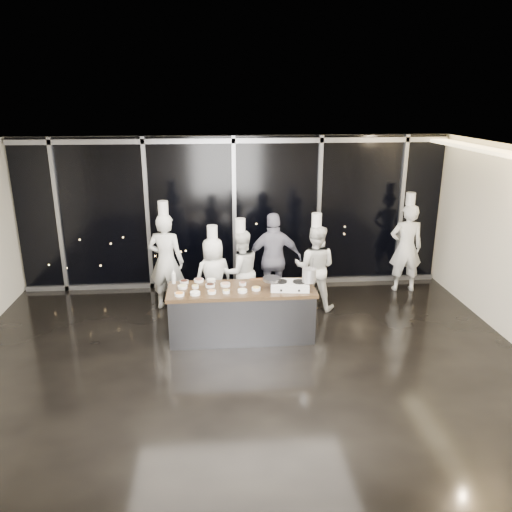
{
  "coord_description": "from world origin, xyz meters",
  "views": [
    {
      "loc": [
        -0.41,
        -6.85,
        3.97
      ],
      "look_at": [
        0.27,
        1.2,
        1.36
      ],
      "focal_mm": 35.0,
      "sensor_mm": 36.0,
      "label": 1
    }
  ],
  "objects_px": {
    "stove": "(290,285)",
    "chef_center": "(241,271)",
    "chef_left": "(213,276)",
    "guest": "(274,260)",
    "chef_right": "(315,267)",
    "stock_pot": "(309,275)",
    "chef_side": "(406,247)",
    "frying_pan": "(271,279)",
    "chef_far_left": "(166,261)",
    "demo_counter": "(242,313)"
  },
  "relations": [
    {
      "from": "chef_far_left",
      "to": "guest",
      "type": "relative_size",
      "value": 1.15
    },
    {
      "from": "frying_pan",
      "to": "chef_left",
      "type": "xyz_separation_m",
      "value": [
        -0.96,
        1.03,
        -0.3
      ]
    },
    {
      "from": "chef_center",
      "to": "stove",
      "type": "bearing_deg",
      "value": 101.62
    },
    {
      "from": "guest",
      "to": "demo_counter",
      "type": "bearing_deg",
      "value": 60.7
    },
    {
      "from": "guest",
      "to": "stock_pot",
      "type": "bearing_deg",
      "value": 102.28
    },
    {
      "from": "chef_center",
      "to": "chef_right",
      "type": "xyz_separation_m",
      "value": [
        1.42,
        0.01,
        0.03
      ]
    },
    {
      "from": "frying_pan",
      "to": "guest",
      "type": "bearing_deg",
      "value": 88.47
    },
    {
      "from": "stove",
      "to": "chef_side",
      "type": "relative_size",
      "value": 0.32
    },
    {
      "from": "chef_far_left",
      "to": "chef_right",
      "type": "height_order",
      "value": "chef_far_left"
    },
    {
      "from": "stock_pot",
      "to": "chef_side",
      "type": "distance_m",
      "value": 3.21
    },
    {
      "from": "stove",
      "to": "chef_center",
      "type": "relative_size",
      "value": 0.37
    },
    {
      "from": "stove",
      "to": "chef_left",
      "type": "height_order",
      "value": "chef_left"
    },
    {
      "from": "chef_far_left",
      "to": "chef_center",
      "type": "height_order",
      "value": "chef_far_left"
    },
    {
      "from": "stove",
      "to": "chef_left",
      "type": "relative_size",
      "value": 0.39
    },
    {
      "from": "chef_side",
      "to": "chef_right",
      "type": "bearing_deg",
      "value": 24.85
    },
    {
      "from": "chef_side",
      "to": "guest",
      "type": "bearing_deg",
      "value": 14.84
    },
    {
      "from": "chef_center",
      "to": "chef_side",
      "type": "height_order",
      "value": "chef_side"
    },
    {
      "from": "chef_far_left",
      "to": "guest",
      "type": "height_order",
      "value": "chef_far_left"
    },
    {
      "from": "demo_counter",
      "to": "chef_side",
      "type": "relative_size",
      "value": 1.17
    },
    {
      "from": "stove",
      "to": "chef_side",
      "type": "distance_m",
      "value": 3.41
    },
    {
      "from": "chef_far_left",
      "to": "chef_side",
      "type": "height_order",
      "value": "chef_far_left"
    },
    {
      "from": "stock_pot",
      "to": "chef_side",
      "type": "relative_size",
      "value": 0.11
    },
    {
      "from": "chef_left",
      "to": "chef_side",
      "type": "relative_size",
      "value": 0.83
    },
    {
      "from": "frying_pan",
      "to": "chef_right",
      "type": "bearing_deg",
      "value": 57.54
    },
    {
      "from": "chef_right",
      "to": "chef_left",
      "type": "bearing_deg",
      "value": 23.88
    },
    {
      "from": "stock_pot",
      "to": "demo_counter",
      "type": "bearing_deg",
      "value": 171.81
    },
    {
      "from": "chef_left",
      "to": "stove",
      "type": "bearing_deg",
      "value": 117.99
    },
    {
      "from": "chef_left",
      "to": "chef_right",
      "type": "bearing_deg",
      "value": 162.99
    },
    {
      "from": "chef_center",
      "to": "guest",
      "type": "bearing_deg",
      "value": -178.16
    },
    {
      "from": "demo_counter",
      "to": "guest",
      "type": "bearing_deg",
      "value": 62.72
    },
    {
      "from": "stove",
      "to": "guest",
      "type": "height_order",
      "value": "guest"
    },
    {
      "from": "chef_far_left",
      "to": "chef_left",
      "type": "height_order",
      "value": "chef_far_left"
    },
    {
      "from": "demo_counter",
      "to": "stock_pot",
      "type": "distance_m",
      "value": 1.32
    },
    {
      "from": "guest",
      "to": "chef_right",
      "type": "xyz_separation_m",
      "value": [
        0.76,
        -0.25,
        -0.09
      ]
    },
    {
      "from": "chef_left",
      "to": "chef_side",
      "type": "height_order",
      "value": "chef_side"
    },
    {
      "from": "chef_left",
      "to": "guest",
      "type": "xyz_separation_m",
      "value": [
        1.18,
        0.41,
        0.16
      ]
    },
    {
      "from": "stove",
      "to": "chef_side",
      "type": "xyz_separation_m",
      "value": [
        2.75,
        2.01,
        -0.01
      ]
    },
    {
      "from": "chef_side",
      "to": "stock_pot",
      "type": "bearing_deg",
      "value": 44.65
    },
    {
      "from": "stove",
      "to": "chef_left",
      "type": "bearing_deg",
      "value": 146.76
    },
    {
      "from": "chef_far_left",
      "to": "chef_left",
      "type": "relative_size",
      "value": 1.22
    },
    {
      "from": "frying_pan",
      "to": "stock_pot",
      "type": "xyz_separation_m",
      "value": [
        0.61,
        -0.11,
        0.09
      ]
    },
    {
      "from": "stock_pot",
      "to": "chef_side",
      "type": "bearing_deg",
      "value": 40.17
    },
    {
      "from": "stove",
      "to": "chef_right",
      "type": "relative_size",
      "value": 0.35
    },
    {
      "from": "stove",
      "to": "chef_center",
      "type": "xyz_separation_m",
      "value": [
        -0.75,
        1.22,
        -0.16
      ]
    },
    {
      "from": "frying_pan",
      "to": "guest",
      "type": "distance_m",
      "value": 1.46
    },
    {
      "from": "frying_pan",
      "to": "stock_pot",
      "type": "height_order",
      "value": "stock_pot"
    },
    {
      "from": "stove",
      "to": "chef_far_left",
      "type": "relative_size",
      "value": 0.32
    },
    {
      "from": "frying_pan",
      "to": "chef_right",
      "type": "relative_size",
      "value": 0.28
    },
    {
      "from": "demo_counter",
      "to": "frying_pan",
      "type": "distance_m",
      "value": 0.79
    },
    {
      "from": "demo_counter",
      "to": "chef_side",
      "type": "bearing_deg",
      "value": 28.19
    }
  ]
}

